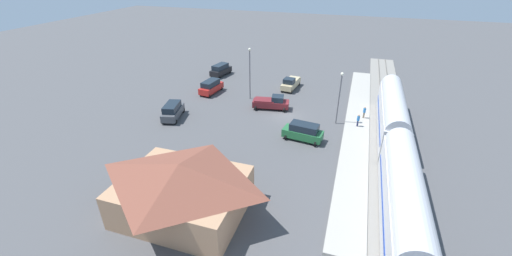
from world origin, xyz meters
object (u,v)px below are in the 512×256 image
at_px(suv_charcoal, 173,111).
at_px(suv_red, 211,87).
at_px(suv_green, 303,132).
at_px(light_pole_lot_center, 250,68).
at_px(pedestrian_on_platform, 358,120).
at_px(station_building, 182,188).
at_px(pickup_maroon, 272,103).
at_px(pickup_tan, 291,83).
at_px(suv_black, 221,70).
at_px(light_pole_near_platform, 340,92).
at_px(pedestrian_waiting_far, 364,112).

height_order(suv_charcoal, suv_red, same).
height_order(suv_green, light_pole_lot_center, light_pole_lot_center).
height_order(pedestrian_on_platform, suv_charcoal, suv_charcoal).
xyz_separation_m(station_building, pickup_maroon, (-1.43, -23.66, -1.61)).
bearing_deg(pedestrian_on_platform, suv_green, 39.95).
xyz_separation_m(pickup_tan, light_pole_lot_center, (5.26, 6.50, 4.12)).
xyz_separation_m(pickup_tan, pickup_maroon, (0.88, 9.24, 0.00)).
distance_m(suv_black, light_pole_near_platform, 27.48).
height_order(suv_black, light_pole_near_platform, light_pole_near_platform).
relative_size(pickup_maroon, suv_black, 1.09).
height_order(suv_charcoal, suv_black, same).
bearing_deg(suv_red, pickup_maroon, 165.11).
xyz_separation_m(station_building, suv_black, (12.22, -35.74, -1.49)).
distance_m(pedestrian_on_platform, suv_red, 24.67).
distance_m(pickup_maroon, suv_red, 11.84).
distance_m(pedestrian_on_platform, suv_black, 30.01).
height_order(suv_red, light_pole_near_platform, light_pole_near_platform).
relative_size(suv_black, light_pole_lot_center, 0.63).
height_order(pedestrian_on_platform, pedestrian_waiting_far, same).
bearing_deg(station_building, light_pole_near_platform, -117.20).
distance_m(pedestrian_waiting_far, light_pole_lot_center, 18.26).
xyz_separation_m(station_building, suv_charcoal, (11.02, -16.24, -1.49)).
xyz_separation_m(pedestrian_waiting_far, suv_charcoal, (25.78, 7.88, -0.13)).
bearing_deg(station_building, suv_red, -69.45).
distance_m(station_building, pickup_tan, 33.02).
xyz_separation_m(station_building, suv_red, (10.01, -26.71, -1.49)).
xyz_separation_m(suv_red, suv_green, (-17.69, 10.81, 0.00)).
height_order(pedestrian_waiting_far, suv_charcoal, suv_charcoal).
relative_size(pedestrian_waiting_far, pickup_maroon, 0.30).
relative_size(pedestrian_on_platform, light_pole_near_platform, 0.23).
bearing_deg(pedestrian_on_platform, pedestrian_waiting_far, -104.03).
distance_m(suv_charcoal, suv_black, 19.53).
height_order(suv_black, light_pole_lot_center, light_pole_lot_center).
bearing_deg(suv_charcoal, pickup_tan, -128.67).
bearing_deg(suv_red, light_pole_near_platform, 166.96).
bearing_deg(light_pole_near_platform, pedestrian_on_platform, 168.49).
relative_size(pickup_tan, suv_charcoal, 1.07).
bearing_deg(suv_green, light_pole_lot_center, -44.68).
distance_m(suv_red, light_pole_lot_center, 8.13).
height_order(pickup_tan, pickup_maroon, same).
bearing_deg(pickup_tan, suv_black, -11.03).
height_order(station_building, suv_green, station_building).
bearing_deg(suv_charcoal, pedestrian_on_platform, -168.76).
xyz_separation_m(pickup_maroon, light_pole_near_platform, (-9.77, 1.87, 3.60)).
relative_size(pedestrian_waiting_far, light_pole_lot_center, 0.21).
bearing_deg(light_pole_near_platform, suv_black, -30.76).
distance_m(suv_green, light_pole_near_platform, 7.70).
relative_size(suv_charcoal, suv_red, 1.02).
bearing_deg(station_building, suv_green, -115.79).
height_order(pickup_tan, light_pole_near_platform, light_pole_near_platform).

